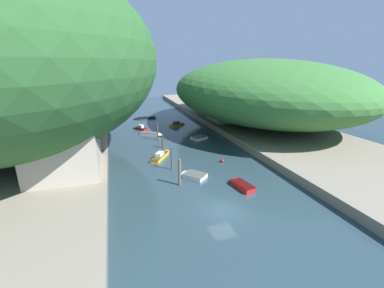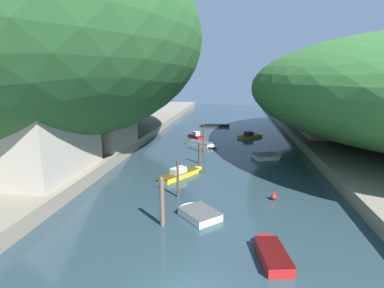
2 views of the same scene
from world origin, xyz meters
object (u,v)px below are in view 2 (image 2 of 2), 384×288
(boat_white_cruiser, at_px, (251,136))
(boat_cabin_cruiser, at_px, (183,173))
(boat_yellow_tender, at_px, (270,251))
(boat_small_dinghy, at_px, (269,156))
(boat_navy_launch, at_px, (214,125))
(channel_buoy_near, at_px, (274,196))
(person_on_quay, at_px, (42,175))
(boat_red_skiff, at_px, (195,136))
(boat_far_right_bank, at_px, (204,144))
(boat_far_upstream, at_px, (197,212))
(waterfront_building, at_px, (34,130))
(boathouse_shed, at_px, (103,127))
(right_bank_cottage, at_px, (321,119))

(boat_white_cruiser, xyz_separation_m, boat_cabin_cruiser, (-7.95, -20.72, 0.01))
(boat_white_cruiser, bearing_deg, boat_yellow_tender, -37.35)
(boat_small_dinghy, relative_size, boat_navy_launch, 0.66)
(boat_white_cruiser, bearing_deg, channel_buoy_near, -35.09)
(boat_small_dinghy, relative_size, channel_buoy_near, 5.41)
(boat_white_cruiser, xyz_separation_m, person_on_quay, (-18.33, -28.38, 1.88))
(boat_red_skiff, relative_size, boat_far_right_bank, 0.69)
(boat_far_right_bank, distance_m, boat_far_upstream, 22.30)
(waterfront_building, distance_m, person_on_quay, 5.18)
(boat_far_upstream, height_order, channel_buoy_near, channel_buoy_near)
(waterfront_building, distance_m, boat_red_skiff, 26.96)
(boat_red_skiff, xyz_separation_m, channel_buoy_near, (9.75, -24.37, -0.03))
(boat_navy_launch, height_order, boat_yellow_tender, boat_yellow_tender)
(boat_small_dinghy, relative_size, person_on_quay, 2.42)
(boat_white_cruiser, height_order, boat_far_right_bank, boat_white_cruiser)
(boat_small_dinghy, bearing_deg, boat_far_right_bank, -144.41)
(channel_buoy_near, distance_m, person_on_quay, 19.10)
(boat_navy_launch, xyz_separation_m, boat_far_upstream, (1.44, -39.53, 0.07))
(boat_yellow_tender, xyz_separation_m, channel_buoy_near, (1.18, 8.19, -0.03))
(boat_cabin_cruiser, relative_size, boat_yellow_tender, 1.41)
(boat_navy_launch, bearing_deg, waterfront_building, 153.67)
(boathouse_shed, bearing_deg, boat_far_upstream, -47.76)
(boat_navy_launch, relative_size, boat_far_upstream, 1.56)
(boat_small_dinghy, xyz_separation_m, boat_yellow_tender, (-2.16, -21.16, 0.04))
(right_bank_cottage, distance_m, boat_far_upstream, 30.58)
(boat_red_skiff, height_order, boat_small_dinghy, boat_red_skiff)
(boat_far_right_bank, xyz_separation_m, boat_far_upstream, (1.73, -22.23, 0.01))
(boat_cabin_cruiser, xyz_separation_m, boat_navy_launch, (1.01, 30.85, -0.12))
(boat_navy_launch, relative_size, boat_far_right_bank, 1.21)
(boathouse_shed, height_order, person_on_quay, boathouse_shed)
(boathouse_shed, relative_size, boat_far_right_bank, 1.69)
(boat_navy_launch, bearing_deg, right_bank_cottage, -133.06)
(right_bank_cottage, relative_size, boat_white_cruiser, 1.76)
(boat_navy_launch, bearing_deg, boat_far_right_bank, 174.37)
(boat_white_cruiser, height_order, boat_far_upstream, boat_white_cruiser)
(boat_cabin_cruiser, distance_m, person_on_quay, 13.04)
(boat_far_upstream, bearing_deg, boat_white_cruiser, 37.37)
(boathouse_shed, height_order, channel_buoy_near, boathouse_shed)
(right_bank_cottage, height_order, boat_yellow_tender, right_bank_cottage)
(boat_white_cruiser, xyz_separation_m, boat_far_upstream, (-5.50, -29.40, -0.04))
(waterfront_building, bearing_deg, boat_white_cruiser, 50.18)
(boat_white_cruiser, distance_m, boat_far_right_bank, 10.18)
(boat_red_skiff, bearing_deg, boat_far_right_bank, -111.92)
(boat_white_cruiser, xyz_separation_m, boat_far_right_bank, (-7.23, -7.17, -0.05))
(boat_cabin_cruiser, bearing_deg, boat_red_skiff, 126.09)
(right_bank_cottage, distance_m, channel_buoy_near, 24.60)
(boat_red_skiff, distance_m, boat_cabin_cruiser, 19.46)
(waterfront_building, distance_m, boat_cabin_cruiser, 14.56)
(boat_white_cruiser, xyz_separation_m, boat_navy_launch, (-6.94, 10.13, -0.11))
(boathouse_shed, xyz_separation_m, boat_yellow_tender, (18.48, -19.52, -3.49))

